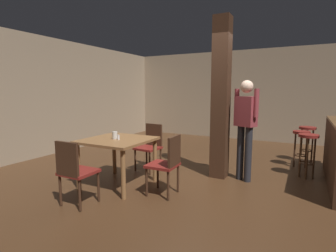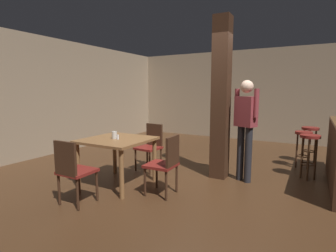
{
  "view_description": "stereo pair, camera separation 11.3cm",
  "coord_description": "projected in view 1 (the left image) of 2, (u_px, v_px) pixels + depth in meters",
  "views": [
    {
      "loc": [
        1.49,
        -3.99,
        1.55
      ],
      "look_at": [
        -0.7,
        0.17,
        0.91
      ],
      "focal_mm": 28.0,
      "sensor_mm": 36.0,
      "label": 1
    },
    {
      "loc": [
        1.59,
        -3.94,
        1.55
      ],
      "look_at": [
        -0.7,
        0.17,
        0.91
      ],
      "focal_mm": 28.0,
      "sensor_mm": 36.0,
      "label": 2
    }
  ],
  "objects": [
    {
      "name": "wall_left",
      "position": [
        39.0,
        97.0,
        6.06
      ],
      "size": [
        0.1,
        9.0,
        2.8
      ],
      "primitive_type": "cube",
      "color": "gray",
      "rests_on": "ground_plane"
    },
    {
      "name": "chair_north",
      "position": [
        150.0,
        144.0,
        5.09
      ],
      "size": [
        0.46,
        0.46,
        0.89
      ],
      "color": "maroon",
      "rests_on": "ground_plane"
    },
    {
      "name": "bar_stool_far",
      "position": [
        307.0,
        136.0,
        5.63
      ],
      "size": [
        0.34,
        0.34,
        0.78
      ],
      "color": "maroon",
      "rests_on": "ground_plane"
    },
    {
      "name": "salt_shaker",
      "position": [
        119.0,
        137.0,
        4.18
      ],
      "size": [
        0.03,
        0.03,
        0.08
      ],
      "primitive_type": "cylinder",
      "color": "silver",
      "rests_on": "dining_table"
    },
    {
      "name": "pillar",
      "position": [
        221.0,
        99.0,
        4.58
      ],
      "size": [
        0.28,
        0.28,
        2.8
      ],
      "primitive_type": "cube",
      "color": "#382114",
      "rests_on": "ground_plane"
    },
    {
      "name": "chair_east",
      "position": [
        167.0,
        162.0,
        3.84
      ],
      "size": [
        0.44,
        0.44,
        0.89
      ],
      "color": "maroon",
      "rests_on": "ground_plane"
    },
    {
      "name": "ground_plane",
      "position": [
        200.0,
        183.0,
        4.4
      ],
      "size": [
        10.8,
        10.8,
        0.0
      ],
      "primitive_type": "plane",
      "color": "#422816"
    },
    {
      "name": "chair_south",
      "position": [
        75.0,
        170.0,
        3.48
      ],
      "size": [
        0.43,
        0.43,
        0.89
      ],
      "color": "maroon",
      "rests_on": "ground_plane"
    },
    {
      "name": "wall_back",
      "position": [
        252.0,
        95.0,
        8.16
      ],
      "size": [
        8.0,
        0.1,
        2.8
      ],
      "primitive_type": "cube",
      "color": "gray",
      "rests_on": "ground_plane"
    },
    {
      "name": "napkin_cup",
      "position": [
        115.0,
        135.0,
        4.25
      ],
      "size": [
        0.08,
        0.08,
        0.12
      ],
      "primitive_type": "cylinder",
      "color": "beige",
      "rests_on": "dining_table"
    },
    {
      "name": "bar_stool_near",
      "position": [
        308.0,
        146.0,
        4.62
      ],
      "size": [
        0.33,
        0.33,
        0.79
      ],
      "color": "maroon",
      "rests_on": "ground_plane"
    },
    {
      "name": "standing_person",
      "position": [
        245.0,
        123.0,
        4.43
      ],
      "size": [
        0.46,
        0.32,
        1.72
      ],
      "color": "maroon",
      "rests_on": "ground_plane"
    },
    {
      "name": "bar_stool_mid",
      "position": [
        301.0,
        141.0,
        5.25
      ],
      "size": [
        0.32,
        0.32,
        0.75
      ],
      "color": "maroon",
      "rests_on": "ground_plane"
    },
    {
      "name": "dining_table",
      "position": [
        118.0,
        146.0,
        4.27
      ],
      "size": [
        1.03,
        1.03,
        0.77
      ],
      "color": "brown",
      "rests_on": "ground_plane"
    }
  ]
}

